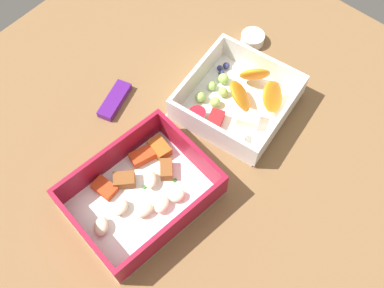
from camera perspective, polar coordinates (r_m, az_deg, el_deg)
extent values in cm
cube|color=brown|center=(67.14, 0.27, -0.65)|extent=(80.00, 80.00, 2.00)
cube|color=white|center=(62.74, -6.37, -6.99)|extent=(20.36, 16.50, 0.60)
cube|color=maroon|center=(59.34, -13.56, -11.33)|extent=(2.35, 14.27, 4.89)
cube|color=maroon|center=(62.41, -0.17, -0.90)|extent=(2.35, 14.27, 4.89)
cube|color=maroon|center=(63.01, -10.53, -1.69)|extent=(17.49, 2.75, 4.89)
cube|color=maroon|center=(58.10, -2.33, -10.69)|extent=(17.49, 2.75, 4.89)
ellipsoid|color=beige|center=(60.90, -3.83, -7.74)|extent=(2.87, 2.23, 1.30)
ellipsoid|color=beige|center=(60.82, -6.16, -8.41)|extent=(3.03, 2.52, 1.30)
ellipsoid|color=beige|center=(61.39, -9.08, -8.03)|extent=(2.80, 2.20, 1.26)
ellipsoid|color=beige|center=(60.89, -11.54, -10.28)|extent=(3.33, 3.12, 1.36)
ellipsoid|color=beige|center=(62.41, -5.31, -4.56)|extent=(3.24, 3.19, 1.34)
ellipsoid|color=beige|center=(61.38, -1.85, -6.64)|extent=(2.68, 2.25, 1.14)
cube|color=brown|center=(62.99, -8.65, -4.56)|extent=(3.57, 3.54, 1.60)
cube|color=red|center=(63.24, -11.12, -5.53)|extent=(2.32, 3.44, 1.11)
cube|color=red|center=(64.42, -6.34, -1.53)|extent=(4.00, 3.08, 1.38)
cube|color=#AD5B1E|center=(64.65, -4.14, -0.51)|extent=(2.86, 3.65, 1.64)
cube|color=brown|center=(62.92, -3.03, -3.46)|extent=(3.22, 3.18, 1.63)
cube|color=#387A33|center=(63.06, -2.21, -4.67)|extent=(0.60, 0.40, 0.20)
cube|color=#387A33|center=(62.95, -6.09, -5.51)|extent=(0.60, 0.40, 0.20)
cube|color=#387A33|center=(63.63, -2.77, -3.60)|extent=(0.60, 0.40, 0.20)
cube|color=#387A33|center=(62.15, -8.42, -8.00)|extent=(0.60, 0.40, 0.20)
cube|color=white|center=(69.95, 5.69, 4.92)|extent=(17.36, 17.11, 0.60)
cube|color=white|center=(64.32, 2.45, 1.51)|extent=(2.48, 15.26, 4.23)
cube|color=white|center=(72.20, 8.97, 10.08)|extent=(2.48, 15.26, 4.23)
cube|color=white|center=(70.02, 0.66, 8.83)|extent=(14.36, 2.37, 4.23)
cube|color=white|center=(66.65, 11.29, 3.08)|extent=(14.36, 2.37, 4.23)
ellipsoid|color=orange|center=(70.16, 8.12, 8.73)|extent=(5.55, 5.61, 4.88)
ellipsoid|color=orange|center=(68.27, 10.27, 5.96)|extent=(5.62, 5.03, 4.69)
ellipsoid|color=orange|center=(67.57, 6.21, 6.16)|extent=(6.51, 6.63, 4.90)
cube|color=#F4EACC|center=(67.31, 7.23, 3.22)|extent=(3.55, 3.98, 1.97)
cube|color=#F4EACC|center=(65.76, 5.70, 0.90)|extent=(2.72, 3.04, 1.50)
cube|color=red|center=(66.88, 3.34, 2.96)|extent=(3.25, 2.83, 1.64)
sphere|color=#9ECC60|center=(69.14, 1.10, 6.03)|extent=(1.67, 1.67, 1.67)
sphere|color=#9ECC60|center=(68.67, 2.97, 5.34)|extent=(1.66, 1.66, 1.66)
sphere|color=#9ECC60|center=(71.31, 4.04, 8.33)|extent=(1.74, 1.74, 1.74)
sphere|color=#9ECC60|center=(70.49, 5.51, 7.17)|extent=(1.62, 1.62, 1.62)
sphere|color=#9ECC60|center=(70.57, 2.56, 7.43)|extent=(1.42, 1.42, 1.42)
sphere|color=#9ECC60|center=(69.90, 4.00, 6.64)|extent=(1.54, 1.54, 1.54)
cone|color=red|center=(67.02, 0.69, 3.63)|extent=(2.55, 2.55, 2.04)
sphere|color=navy|center=(73.10, 3.55, 9.67)|extent=(0.90, 0.90, 0.90)
sphere|color=navy|center=(72.43, 3.80, 9.05)|extent=(1.02, 1.02, 1.02)
sphere|color=navy|center=(73.31, 4.41, 9.94)|extent=(1.13, 1.13, 1.13)
cube|color=#51197A|center=(70.83, -9.85, 5.53)|extent=(7.40, 4.37, 1.20)
cylinder|color=white|center=(77.91, 7.75, 13.21)|extent=(3.95, 3.95, 1.73)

